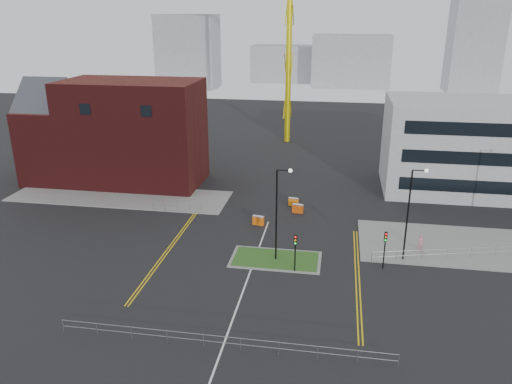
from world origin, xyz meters
The scene contains 27 objects.
ground centered at (0.00, 0.00, 0.00)m, with size 200.00×200.00×0.00m, color black.
pavement_left centered at (-20.00, 22.00, 0.06)m, with size 28.00×8.00×0.12m, color slate.
pavement_right centered at (22.00, 14.00, 0.06)m, with size 24.00×10.00×0.12m, color slate.
island_kerb centered at (2.00, 8.00, 0.04)m, with size 8.60×4.60×0.08m, color slate.
grass_island centered at (2.00, 8.00, 0.06)m, with size 8.00×4.00×0.12m, color #1E4717.
brick_building centered at (-22.97, 28.00, 6.85)m, with size 24.20×10.07×14.24m.
office_block centered at (26.01, 31.97, 6.00)m, with size 25.00×12.20×12.00m.
streetlamp_island centered at (2.22, 8.00, 5.41)m, with size 1.46×0.36×9.18m.
streetlamp_right_near centered at (14.22, 10.00, 5.41)m, with size 1.46×0.36×9.18m.
traffic_light_island centered at (4.00, 5.98, 2.57)m, with size 0.28×0.33×3.65m.
traffic_light_right centered at (12.00, 7.98, 2.57)m, with size 0.28×0.33×3.65m.
railing_front centered at (0.00, -6.00, 0.78)m, with size 24.05×0.05×1.10m.
railing_left centered at (-11.00, 18.00, 0.74)m, with size 6.05×0.05×1.10m.
railing_right centered at (20.50, 11.50, 0.78)m, with size 19.05×5.05×1.10m.
centre_line centered at (0.00, 2.00, 0.01)m, with size 0.15×30.00×0.01m, color silver.
yellow_left_a centered at (-9.00, 10.00, 0.01)m, with size 0.12×24.00×0.01m, color gold.
yellow_left_b centered at (-8.70, 10.00, 0.01)m, with size 0.12×24.00×0.01m, color gold.
yellow_right_a centered at (9.50, 6.00, 0.01)m, with size 0.12×20.00×0.01m, color gold.
yellow_right_b centered at (9.80, 6.00, 0.01)m, with size 0.12×20.00×0.01m, color gold.
skyline_a centered at (-40.00, 120.00, 11.00)m, with size 18.00×12.00×22.00m, color gray.
skyline_b centered at (10.00, 130.00, 8.00)m, with size 24.00×12.00×16.00m, color gray.
skyline_c centered at (45.00, 125.00, 14.00)m, with size 14.00×12.00×28.00m, color gray.
skyline_d centered at (-8.00, 140.00, 6.00)m, with size 30.00×12.00×12.00m, color gray.
pedestrian centered at (15.82, 12.02, 0.93)m, with size 0.68×0.45×1.87m, color #B97784.
barrier_left centered at (-1.00, 16.00, 0.57)m, with size 1.31×0.67×1.05m.
barrier_mid centered at (2.31, 22.50, 0.55)m, with size 1.24×0.59×1.00m.
barrier_right centered at (3.02, 20.29, 0.58)m, with size 1.33×0.63×1.07m.
Camera 1 is at (7.19, -34.44, 22.25)m, focal length 35.00 mm.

